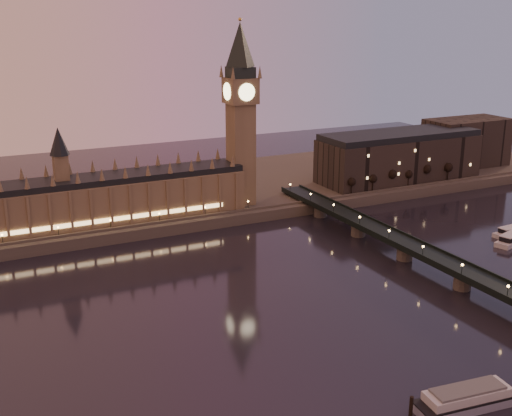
% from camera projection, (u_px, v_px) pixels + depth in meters
% --- Properties ---
extents(ground, '(700.00, 700.00, 0.00)m').
position_uv_depth(ground, '(246.00, 314.00, 248.88)').
color(ground, black).
rests_on(ground, ground).
extents(far_embankment, '(560.00, 130.00, 6.00)m').
position_uv_depth(far_embankment, '(177.00, 195.00, 402.51)').
color(far_embankment, '#423D35').
rests_on(far_embankment, ground).
extents(palace_of_westminster, '(180.00, 26.62, 52.00)m').
position_uv_depth(palace_of_westminster, '(75.00, 196.00, 329.70)').
color(palace_of_westminster, brown).
rests_on(palace_of_westminster, ground).
extents(big_ben, '(17.68, 17.68, 104.00)m').
position_uv_depth(big_ben, '(241.00, 103.00, 357.22)').
color(big_ben, brown).
rests_on(big_ben, ground).
extents(westminster_bridge, '(13.20, 260.00, 15.30)m').
position_uv_depth(westminster_bridge, '(432.00, 262.00, 285.94)').
color(westminster_bridge, black).
rests_on(westminster_bridge, ground).
extents(city_block, '(155.00, 45.00, 34.00)m').
position_uv_depth(city_block, '(422.00, 151.00, 437.26)').
color(city_block, black).
rests_on(city_block, ground).
extents(bare_tree_0, '(5.47, 5.47, 11.12)m').
position_uv_depth(bare_tree_0, '(352.00, 181.00, 390.46)').
color(bare_tree_0, black).
rests_on(bare_tree_0, ground).
extents(bare_tree_1, '(5.47, 5.47, 11.12)m').
position_uv_depth(bare_tree_1, '(372.00, 178.00, 396.70)').
color(bare_tree_1, black).
rests_on(bare_tree_1, ground).
extents(bare_tree_2, '(5.47, 5.47, 11.12)m').
position_uv_depth(bare_tree_2, '(392.00, 176.00, 402.95)').
color(bare_tree_2, black).
rests_on(bare_tree_2, ground).
extents(bare_tree_3, '(5.47, 5.47, 11.12)m').
position_uv_depth(bare_tree_3, '(410.00, 173.00, 409.19)').
color(bare_tree_3, black).
rests_on(bare_tree_3, ground).
extents(bare_tree_4, '(5.47, 5.47, 11.12)m').
position_uv_depth(bare_tree_4, '(429.00, 171.00, 415.43)').
color(bare_tree_4, black).
rests_on(bare_tree_4, ground).
extents(bare_tree_5, '(5.47, 5.47, 11.12)m').
position_uv_depth(bare_tree_5, '(446.00, 169.00, 421.67)').
color(bare_tree_5, black).
rests_on(bare_tree_5, ground).
extents(moored_barge, '(37.60, 12.82, 6.93)m').
position_uv_depth(moored_barge, '(467.00, 398.00, 188.62)').
color(moored_barge, '#848CA8').
rests_on(moored_barge, ground).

